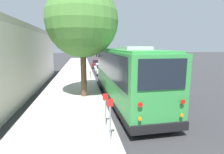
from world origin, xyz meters
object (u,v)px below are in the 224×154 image
Objects in this scene: parked_sedan_maroon at (97,64)px; sign_post_near at (110,120)px; parked_sedan_white at (102,69)px; street_tree at (82,16)px; shuttle_bus at (125,72)px; sign_post_far at (106,109)px; fire_hydrant at (90,74)px.

sign_post_near is at bearing 179.04° from parked_sedan_maroon.
parked_sedan_white is 0.98× the size of parked_sedan_maroon.
parked_sedan_white is 16.55m from sign_post_near.
parked_sedan_maroon is 18.15m from street_tree.
street_tree is 5.03× the size of sign_post_near.
parked_sedan_maroon is at bearing -0.63° from shuttle_bus.
street_tree reaches higher than sign_post_far.
parked_sedan_white is at bearing -5.31° from sign_post_near.
shuttle_bus is 4.34m from sign_post_far.
parked_sedan_maroon is 5.58× the size of fire_hydrant.
street_tree reaches higher than fire_hydrant.
parked_sedan_white is at bearing -23.24° from fire_hydrant.
sign_post_far is at bearing 153.35° from shuttle_bus.
street_tree is at bearing 66.47° from shuttle_bus.
shuttle_bus is at bearing -165.91° from fire_hydrant.
shuttle_bus is at bearing -176.41° from parked_sedan_maroon.
shuttle_bus reaches higher than parked_sedan_maroon.
street_tree reaches higher than sign_post_near.
street_tree reaches higher than parked_sedan_maroon.
sign_post_far is (-15.22, 1.53, 0.29)m from parked_sedan_white.
street_tree is at bearing 166.71° from parked_sedan_white.
sign_post_near is (-16.48, 1.53, 0.37)m from parked_sedan_white.
parked_sedan_maroon is 22.28m from sign_post_far.
fire_hydrant is at bearing 156.44° from parked_sedan_white.
sign_post_near is 1.26m from sign_post_far.
shuttle_bus reaches higher than fire_hydrant.
parked_sedan_white reaches higher than fire_hydrant.
sign_post_far is (-22.22, 1.55, 0.29)m from parked_sedan_maroon.
fire_hydrant is at bearing 174.12° from parked_sedan_maroon.
shuttle_bus is at bearing -112.12° from street_tree.
sign_post_near reaches higher than fire_hydrant.
sign_post_far is at bearing 173.93° from parked_sedan_white.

